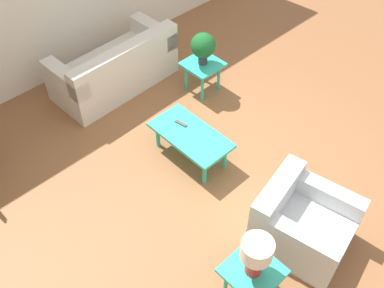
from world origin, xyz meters
TOP-DOWN VIEW (x-y plane):
  - ground_plane at (0.00, 0.00)m, footprint 14.00×14.00m
  - sofa at (2.19, -0.00)m, footprint 0.87×1.76m
  - armchair at (-1.13, 0.18)m, footprint 1.04×0.97m
  - coffee_table at (0.49, 0.18)m, footprint 1.00×0.52m
  - side_table_plant at (1.30, -0.82)m, footprint 0.48×0.48m
  - side_table_lamp at (-1.19, 1.01)m, footprint 0.48×0.48m
  - potted_plant at (1.30, -0.82)m, footprint 0.34×0.34m
  - table_lamp at (-1.19, 1.01)m, footprint 0.28×0.28m
  - remote_control at (0.69, 0.15)m, footprint 0.16×0.07m

SIDE VIEW (x-z plane):
  - ground_plane at x=0.00m, z-range 0.00..0.00m
  - armchair at x=-1.13m, z-range -0.07..0.64m
  - sofa at x=2.19m, z-range -0.09..0.69m
  - coffee_table at x=0.49m, z-range 0.14..0.53m
  - side_table_plant at x=1.30m, z-range 0.16..0.62m
  - side_table_lamp at x=-1.19m, z-range 0.16..0.62m
  - remote_control at x=0.69m, z-range 0.38..0.40m
  - potted_plant at x=1.30m, z-range 0.51..0.96m
  - table_lamp at x=-1.19m, z-range 0.53..0.97m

